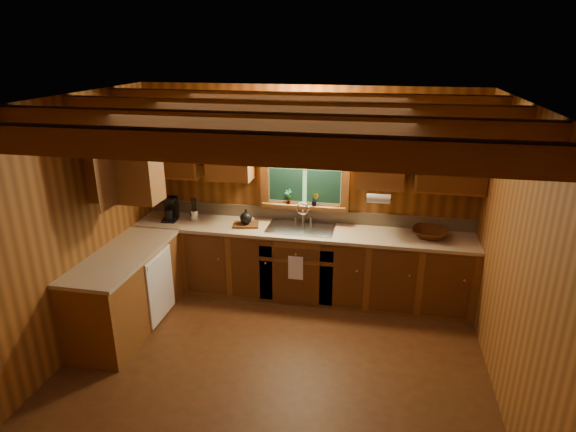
% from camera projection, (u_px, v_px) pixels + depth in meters
% --- Properties ---
extents(room, '(4.20, 4.20, 4.20)m').
position_uv_depth(room, '(271.00, 251.00, 4.29)').
color(room, '#4B2A12').
rests_on(room, ground).
extents(ceiling_beams, '(4.20, 2.54, 0.18)m').
position_uv_depth(ceiling_beams, '(269.00, 117.00, 3.88)').
color(ceiling_beams, brown).
rests_on(ceiling_beams, room).
extents(base_cabinets, '(4.20, 2.22, 0.86)m').
position_uv_depth(base_cabinets, '(256.00, 270.00, 5.86)').
color(base_cabinets, brown).
rests_on(base_cabinets, ground).
extents(countertop, '(4.20, 2.24, 0.04)m').
position_uv_depth(countertop, '(257.00, 236.00, 5.71)').
color(countertop, tan).
rests_on(countertop, base_cabinets).
extents(backsplash, '(4.20, 0.02, 0.16)m').
position_uv_depth(backsplash, '(304.00, 215.00, 6.13)').
color(backsplash, tan).
rests_on(backsplash, room).
extents(dishwasher_panel, '(0.02, 0.60, 0.80)m').
position_uv_depth(dishwasher_panel, '(161.00, 286.00, 5.48)').
color(dishwasher_panel, white).
rests_on(dishwasher_panel, base_cabinets).
extents(upper_cabinets, '(4.19, 1.77, 0.78)m').
position_uv_depth(upper_cabinets, '(251.00, 155.00, 5.52)').
color(upper_cabinets, brown).
rests_on(upper_cabinets, room).
extents(window, '(1.12, 0.08, 1.00)m').
position_uv_depth(window, '(305.00, 174.00, 5.93)').
color(window, brown).
rests_on(window, room).
extents(window_sill, '(1.06, 0.14, 0.04)m').
position_uv_depth(window_sill, '(304.00, 206.00, 6.03)').
color(window_sill, brown).
rests_on(window_sill, room).
extents(wall_sconce, '(0.45, 0.21, 0.17)m').
position_uv_depth(wall_sconce, '(304.00, 124.00, 5.60)').
color(wall_sconce, black).
rests_on(wall_sconce, room).
extents(paper_towel_roll, '(0.27, 0.11, 0.11)m').
position_uv_depth(paper_towel_roll, '(378.00, 199.00, 5.50)').
color(paper_towel_roll, white).
rests_on(paper_towel_roll, upper_cabinets).
extents(dish_towel, '(0.18, 0.01, 0.30)m').
position_uv_depth(dish_towel, '(296.00, 268.00, 5.72)').
color(dish_towel, white).
rests_on(dish_towel, base_cabinets).
extents(sink, '(0.82, 0.48, 0.43)m').
position_uv_depth(sink, '(301.00, 232.00, 5.92)').
color(sink, silver).
rests_on(sink, countertop).
extents(coffee_maker, '(0.17, 0.22, 0.31)m').
position_uv_depth(coffee_maker, '(170.00, 209.00, 6.14)').
color(coffee_maker, black).
rests_on(coffee_maker, countertop).
extents(utensil_crock, '(0.11, 0.11, 0.31)m').
position_uv_depth(utensil_crock, '(194.00, 215.00, 6.15)').
color(utensil_crock, silver).
rests_on(utensil_crock, countertop).
extents(cutting_board, '(0.35, 0.28, 0.03)m').
position_uv_depth(cutting_board, '(246.00, 225.00, 5.98)').
color(cutting_board, '#502B11').
rests_on(cutting_board, countertop).
extents(teakettle, '(0.15, 0.15, 0.19)m').
position_uv_depth(teakettle, '(246.00, 218.00, 5.95)').
color(teakettle, black).
rests_on(teakettle, cutting_board).
extents(wicker_basket, '(0.49, 0.49, 0.10)m').
position_uv_depth(wicker_basket, '(430.00, 233.00, 5.62)').
color(wicker_basket, '#48230C').
rests_on(wicker_basket, countertop).
extents(potted_plant_left, '(0.12, 0.10, 0.19)m').
position_uv_depth(potted_plant_left, '(288.00, 196.00, 6.02)').
color(potted_plant_left, '#502B11').
rests_on(potted_plant_left, window_sill).
extents(potted_plant_right, '(0.10, 0.08, 0.17)m').
position_uv_depth(potted_plant_right, '(315.00, 199.00, 5.95)').
color(potted_plant_right, '#502B11').
rests_on(potted_plant_right, window_sill).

